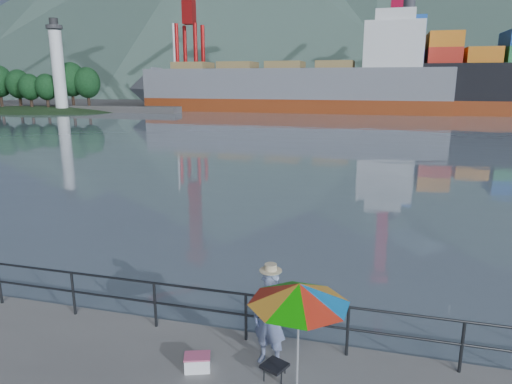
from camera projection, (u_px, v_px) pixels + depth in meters
harbor_water at (370, 98)px, 129.73m from camera, size 500.00×280.00×0.00m
far_dock at (415, 106)px, 92.51m from camera, size 200.00×40.00×0.40m
guardrail at (199, 310)px, 9.35m from camera, size 22.00×0.06×1.03m
mountains at (479, 3)px, 184.25m from camera, size 600.00×332.80×80.00m
lighthouse_islet at (37, 108)px, 79.88m from camera, size 48.00×26.40×19.20m
fisherman at (270, 319)px, 8.24m from camera, size 0.76×0.61×1.83m
beach_umbrella at (299, 294)px, 7.18m from camera, size 2.08×2.08×2.01m
folding_stool at (275, 370)px, 8.03m from camera, size 0.52×0.52×0.26m
cooler_bag at (197, 363)px, 8.24m from camera, size 0.53×0.43×0.26m
fishing_rod at (281, 340)px, 9.20m from camera, size 0.48×1.56×1.14m
bulk_carrier at (302, 86)px, 78.05m from camera, size 51.53×8.92×14.50m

